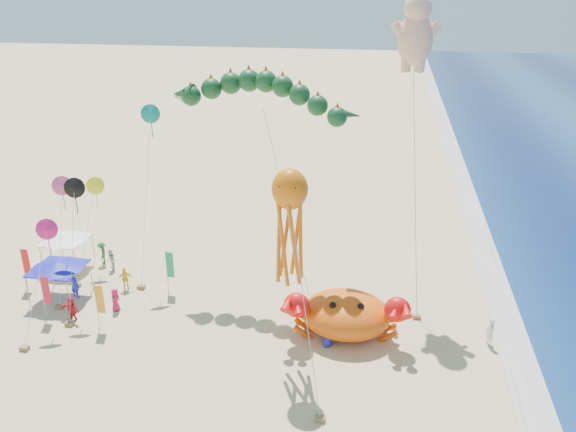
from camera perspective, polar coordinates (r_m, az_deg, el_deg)
The scene contains 11 objects.
ground at distance 35.85m, azimuth 2.62°, elevation -11.09°, with size 320.00×320.00×0.00m, color #D1B784.
foam_strip at distance 36.58m, azimuth 22.03°, elevation -12.18°, with size 320.00×320.00×0.00m, color silver.
crab_inflatable at distance 34.54m, azimuth 5.88°, elevation -9.81°, with size 7.38×5.02×3.23m.
dragon_kite at distance 36.71m, azimuth -2.85°, elevation 11.66°, with size 12.47×5.75×14.29m.
cherub_kite at distance 37.19m, azimuth 12.87°, elevation 17.89°, with size 2.71×6.55×19.45m.
octopus_kite at distance 29.49m, azimuth 0.19°, elevation -0.21°, with size 3.69×6.32×11.14m.
canopy_blue at distance 40.62m, azimuth -22.39°, elevation -4.66°, with size 3.49×3.49×2.71m.
canopy_white at distance 44.75m, azimuth -21.69°, elevation -2.04°, with size 3.20×3.20×2.71m.
feather_flags at distance 39.10m, azimuth -19.90°, elevation -6.06°, with size 10.52×5.11×3.20m.
beachgoers at distance 39.50m, azimuth -14.25°, elevation -6.99°, with size 28.35×8.71×1.84m.
small_kites at distance 39.26m, azimuth -19.73°, elevation 2.25°, with size 6.36×11.38×12.31m.
Camera 1 is at (3.81, -29.61, 19.85)m, focal length 35.00 mm.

